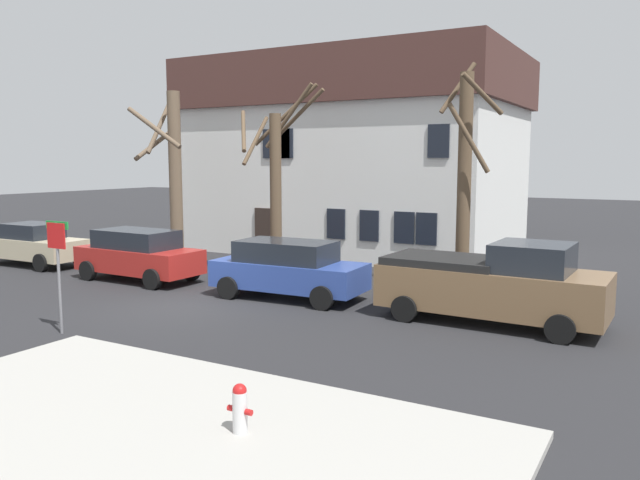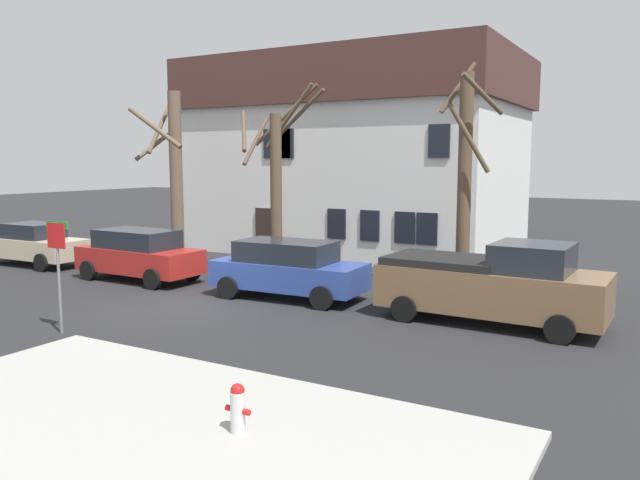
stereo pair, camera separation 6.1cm
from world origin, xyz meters
TOP-DOWN VIEW (x-y plane):
  - ground_plane at (0.00, 0.00)m, footprint 120.00×120.00m
  - sidewalk_slab at (5.47, -7.02)m, footprint 10.41×6.62m
  - building_main at (-1.09, 13.33)m, footprint 14.40×9.40m
  - tree_bare_near at (-5.89, 6.29)m, footprint 2.72×2.72m
  - tree_bare_mid at (-0.22, 5.31)m, footprint 2.87×3.10m
  - tree_bare_far at (6.37, 5.80)m, footprint 1.98×1.97m
  - car_beige_sedan at (-9.87, 2.59)m, footprint 4.54×2.02m
  - car_red_wagon at (-3.91, 2.32)m, footprint 4.57×2.09m
  - car_blue_wagon at (2.07, 2.48)m, footprint 4.68×2.22m
  - pickup_truck_brown at (8.14, 2.59)m, footprint 5.63×2.43m
  - fire_hydrant at (6.66, -6.04)m, footprint 0.42×0.22m
  - street_sign_pole at (-0.53, -3.49)m, footprint 0.76×0.07m

SIDE VIEW (x-z plane):
  - ground_plane at x=0.00m, z-range 0.00..0.00m
  - sidewalk_slab at x=5.47m, z-range 0.00..0.12m
  - fire_hydrant at x=6.66m, z-range 0.13..0.88m
  - car_beige_sedan at x=-9.87m, z-range 0.00..1.66m
  - car_blue_wagon at x=2.07m, z-range 0.04..1.76m
  - car_red_wagon at x=-3.91m, z-range 0.04..1.78m
  - pickup_truck_brown at x=8.14m, z-range -0.03..2.07m
  - street_sign_pole at x=-0.53m, z-range 0.54..3.24m
  - tree_bare_mid at x=-0.22m, z-range 0.03..6.87m
  - tree_bare_far at x=6.37m, z-range 0.03..7.16m
  - tree_bare_near at x=-5.89m, z-range 0.22..7.10m
  - building_main at x=-1.09m, z-range 0.07..8.70m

